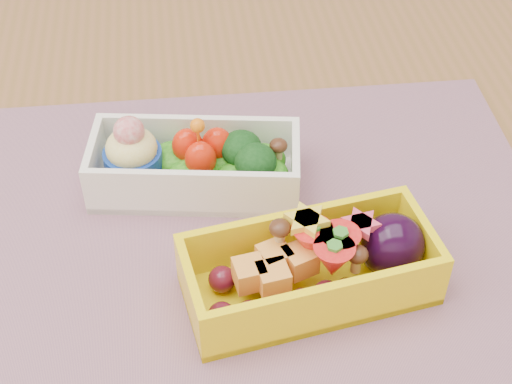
{
  "coord_description": "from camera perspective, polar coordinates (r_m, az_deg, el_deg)",
  "views": [
    {
      "loc": [
        -0.08,
        -0.39,
        1.15
      ],
      "look_at": [
        -0.04,
        -0.01,
        0.79
      ],
      "focal_mm": 53.76,
      "sensor_mm": 36.0,
      "label": 1
    }
  ],
  "objects": [
    {
      "name": "table",
      "position": [
        0.64,
        3.12,
        -8.36
      ],
      "size": [
        1.2,
        0.8,
        0.75
      ],
      "color": "brown",
      "rests_on": "ground"
    },
    {
      "name": "placemat",
      "position": [
        0.55,
        -0.71,
        -3.33
      ],
      "size": [
        0.45,
        0.35,
        0.0
      ],
      "primitive_type": "cube",
      "rotation": [
        0.0,
        0.0,
        -0.02
      ],
      "color": "#93666C",
      "rests_on": "table"
    },
    {
      "name": "bento_white",
      "position": [
        0.58,
        -4.65,
        2.09
      ],
      "size": [
        0.16,
        0.09,
        0.06
      ],
      "rotation": [
        0.0,
        0.0,
        -0.16
      ],
      "color": "white",
      "rests_on": "placemat"
    },
    {
      "name": "bento_yellow",
      "position": [
        0.5,
        4.44,
        -5.57
      ],
      "size": [
        0.17,
        0.1,
        0.05
      ],
      "rotation": [
        0.0,
        0.0,
        0.16
      ],
      "color": "yellow",
      "rests_on": "placemat"
    }
  ]
}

